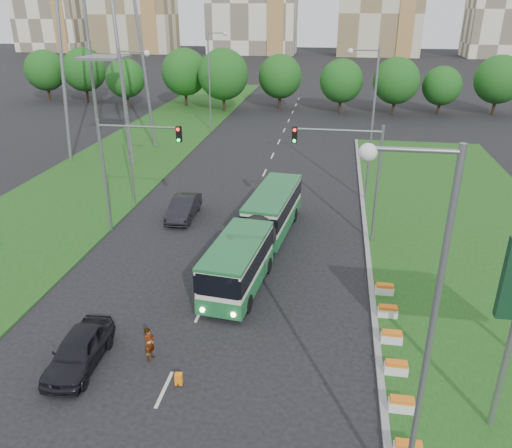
% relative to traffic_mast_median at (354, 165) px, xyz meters
% --- Properties ---
extents(ground, '(360.00, 360.00, 0.00)m').
position_rel_traffic_mast_median_xyz_m(ground, '(-4.78, -10.00, -5.35)').
color(ground, black).
rests_on(ground, ground).
extents(grass_median, '(14.00, 60.00, 0.15)m').
position_rel_traffic_mast_median_xyz_m(grass_median, '(8.22, -2.00, -5.27)').
color(grass_median, '#1B4B15').
rests_on(grass_median, ground).
extents(median_kerb, '(0.30, 60.00, 0.18)m').
position_rel_traffic_mast_median_xyz_m(median_kerb, '(1.27, -2.00, -5.26)').
color(median_kerb, gray).
rests_on(median_kerb, ground).
extents(left_verge, '(12.00, 110.00, 0.10)m').
position_rel_traffic_mast_median_xyz_m(left_verge, '(-22.78, 15.00, -5.30)').
color(left_verge, '#1B4B15').
rests_on(left_verge, ground).
extents(lane_markings, '(0.20, 100.00, 0.01)m').
position_rel_traffic_mast_median_xyz_m(lane_markings, '(-7.78, 10.00, -5.35)').
color(lane_markings, beige).
rests_on(lane_markings, ground).
extents(flower_planters, '(1.10, 11.50, 0.60)m').
position_rel_traffic_mast_median_xyz_m(flower_planters, '(1.92, -12.50, -4.90)').
color(flower_planters, white).
rests_on(flower_planters, grass_median).
extents(traffic_mast_median, '(5.76, 0.32, 8.00)m').
position_rel_traffic_mast_median_xyz_m(traffic_mast_median, '(0.00, 0.00, 0.00)').
color(traffic_mast_median, gray).
rests_on(traffic_mast_median, ground).
extents(traffic_mast_left, '(5.76, 0.32, 8.00)m').
position_rel_traffic_mast_median_xyz_m(traffic_mast_left, '(-15.16, -1.00, 0.00)').
color(traffic_mast_left, gray).
rests_on(traffic_mast_left, ground).
extents(street_lamps, '(36.00, 60.00, 12.00)m').
position_rel_traffic_mast_median_xyz_m(street_lamps, '(-7.78, 0.00, 0.65)').
color(street_lamps, gray).
rests_on(street_lamps, ground).
extents(tree_line, '(120.00, 8.00, 9.00)m').
position_rel_traffic_mast_median_xyz_m(tree_line, '(5.22, 45.00, -0.85)').
color(tree_line, '#185316').
rests_on(tree_line, ground).
extents(articulated_bus, '(2.49, 15.97, 2.63)m').
position_rel_traffic_mast_median_xyz_m(articulated_bus, '(-5.79, -3.11, -3.74)').
color(articulated_bus, beige).
rests_on(articulated_bus, ground).
extents(car_left_near, '(2.07, 4.73, 1.59)m').
position_rel_traffic_mast_median_xyz_m(car_left_near, '(-11.98, -15.07, -4.56)').
color(car_left_near, black).
rests_on(car_left_near, ground).
extents(car_left_far, '(1.85, 4.94, 1.61)m').
position_rel_traffic_mast_median_xyz_m(car_left_far, '(-12.26, 2.09, -4.54)').
color(car_left_far, black).
rests_on(car_left_far, ground).
extents(pedestrian, '(0.56, 0.70, 1.66)m').
position_rel_traffic_mast_median_xyz_m(pedestrian, '(-9.03, -14.17, -4.52)').
color(pedestrian, gray).
rests_on(pedestrian, ground).
extents(shopping_trolley, '(0.31, 0.33, 0.53)m').
position_rel_traffic_mast_median_xyz_m(shopping_trolley, '(-7.26, -15.58, -5.09)').
color(shopping_trolley, orange).
rests_on(shopping_trolley, ground).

